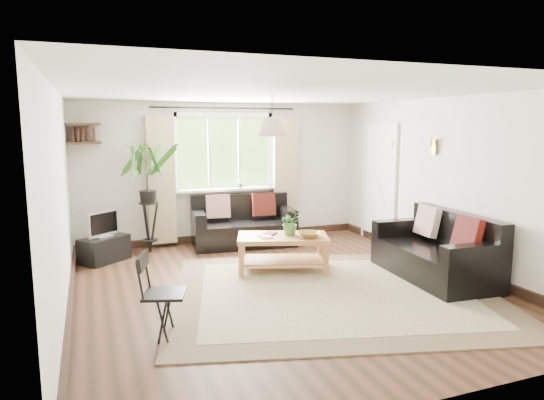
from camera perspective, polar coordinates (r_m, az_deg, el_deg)
name	(u,v)px	position (r m, az deg, el deg)	size (l,w,h in m)	color
floor	(283,287)	(6.17, 1.34, -10.22)	(5.50, 5.50, 0.00)	black
ceiling	(284,92)	(5.85, 1.43, 12.62)	(5.50, 5.50, 0.00)	white
wall_back	(224,172)	(8.48, -5.66, 3.25)	(5.00, 0.02, 2.40)	silver
wall_front	(434,243)	(3.54, 18.49, -4.81)	(5.00, 0.02, 2.40)	silver
wall_left	(60,204)	(5.47, -23.66, -0.45)	(0.02, 5.50, 2.40)	silver
wall_right	(449,184)	(7.21, 20.12, 1.80)	(0.02, 5.50, 2.40)	silver
rug	(333,292)	(6.02, 7.22, -10.65)	(3.82, 3.27, 0.02)	beige
window	(224,152)	(8.42, -5.62, 5.59)	(2.50, 0.16, 2.16)	white
door	(379,185)	(8.56, 12.46, 1.79)	(0.06, 0.96, 2.06)	silver
corner_shelf	(83,133)	(7.90, -21.31, 7.31)	(0.50, 0.50, 0.34)	black
pendant_lamp	(272,122)	(6.21, 0.00, 9.16)	(0.36, 0.36, 0.54)	beige
wall_sconce	(433,144)	(7.35, 18.39, 6.23)	(0.12, 0.12, 0.28)	beige
sofa_back	(243,222)	(8.19, -3.39, -2.59)	(1.69, 0.85, 0.80)	black
sofa_right	(434,248)	(6.76, 18.53, -5.32)	(0.88, 1.77, 0.83)	black
coffee_table	(283,253)	(6.76, 1.27, -6.29)	(1.23, 0.67, 0.50)	brown
table_plant	(291,223)	(6.72, 2.21, -2.67)	(0.31, 0.27, 0.34)	#39722D
bowl	(309,235)	(6.61, 4.43, -4.08)	(0.30, 0.30, 0.08)	olive
book_a	(260,237)	(6.58, -1.41, -4.37)	(0.16, 0.22, 0.02)	silver
book_b	(265,233)	(6.82, -0.86, -3.89)	(0.15, 0.21, 0.02)	#592C23
tv_stand	(104,249)	(7.65, -19.12, -5.49)	(0.70, 0.39, 0.38)	black
tv	(103,223)	(7.57, -19.26, -2.60)	(0.54, 0.18, 0.41)	#A5A5AA
palm_stand	(148,198)	(7.88, -14.36, 0.24)	(0.68, 0.68, 1.76)	black
folding_chair	(165,295)	(4.80, -12.51, -10.89)	(0.42, 0.42, 0.81)	black
sill_plant	(240,180)	(8.45, -3.79, 2.33)	(0.14, 0.10, 0.27)	#2D6023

